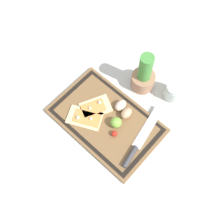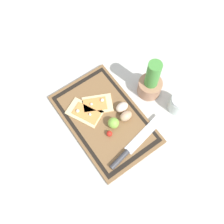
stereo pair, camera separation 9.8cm
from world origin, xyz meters
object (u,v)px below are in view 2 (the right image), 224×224
Objects in this scene: egg_pink at (122,107)px; lime at (113,123)px; cherry_tomato_red at (109,134)px; pizza_slice_near at (85,113)px; egg_brown at (126,116)px; knife at (129,150)px; pizza_slice_far at (97,104)px; sauce_jar at (178,104)px; herb_pot at (150,83)px.

egg_pink is 1.19× the size of lime.
lime reaches higher than cherry_tomato_red.
pizza_slice_near is 2.99× the size of egg_brown.
egg_brown is at bearing 86.79° from lime.
lime is at bearing 173.48° from knife.
cherry_tomato_red reaches higher than pizza_slice_far.
cherry_tomato_red is (0.15, -0.04, 0.01)m from pizza_slice_far.
knife is 3.73× the size of sauce_jar.
egg_brown is 0.11m from cherry_tomato_red.
knife is at bearing -31.99° from egg_brown.
pizza_slice_near is at bearing -102.63° from herb_pot.
lime is (0.12, 0.07, 0.02)m from pizza_slice_near.
sauce_jar reaches higher than cherry_tomato_red.
pizza_slice_near is 0.42m from sauce_jar.
egg_pink is at bearing -121.83° from sauce_jar.
pizza_slice_near is 0.55× the size of knife.
herb_pot reaches higher than cherry_tomato_red.
herb_pot is at bearing 125.54° from knife.
lime is 0.25m from herb_pot.
lime is 1.94× the size of cherry_tomato_red.
herb_pot is at bearing 77.37° from pizza_slice_near.
knife is 0.32m from herb_pot.
egg_pink is at bearing 152.00° from knife.
sauce_jar is at bearing 53.59° from pizza_slice_far.
herb_pot reaches higher than lime.
pizza_slice_near is at bearing -132.63° from egg_brown.
egg_brown reaches higher than pizza_slice_near.
lime reaches higher than egg_pink.
egg_brown is at bearing 148.01° from knife.
egg_pink is 0.17m from herb_pot.
sauce_jar is (0.07, 0.33, 0.01)m from cherry_tomato_red.
pizza_slice_far is 0.26m from herb_pot.
sauce_jar is at bearing 19.26° from herb_pot.
egg_brown is 2.31× the size of cherry_tomato_red.
knife is 0.13m from lime.
pizza_slice_near is 0.80× the size of herb_pot.
pizza_slice_far is at bearing 166.00° from cherry_tomato_red.
lime is at bearing -62.04° from egg_pink.
knife is at bearing 12.49° from pizza_slice_near.
pizza_slice_far is 0.12m from egg_pink.
cherry_tomato_red is at bearing 11.93° from pizza_slice_near.
egg_pink is at bearing 119.77° from cherry_tomato_red.
knife is (0.25, -0.01, 0.00)m from pizza_slice_far.
sauce_jar reaches higher than knife.
egg_brown reaches higher than knife.
pizza_slice_near and pizza_slice_far have the same top height.
sauce_jar is (0.14, 0.05, -0.04)m from herb_pot.
lime is at bearing -107.69° from sauce_jar.
cherry_tomato_red is 0.29m from herb_pot.
pizza_slice_far is 0.36m from sauce_jar.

